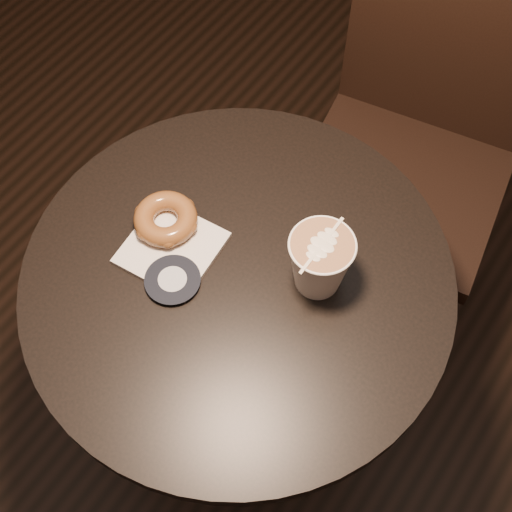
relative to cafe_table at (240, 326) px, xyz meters
The scene contains 5 objects.
cafe_table is the anchor object (origin of this frame).
chair 0.60m from the cafe_table, 85.17° to the left, with size 0.50×0.50×1.08m.
pastry_bag 0.24m from the cafe_table, 169.00° to the right, with size 0.14×0.14×0.01m, color white.
doughnut 0.27m from the cafe_table, behind, with size 0.11×0.11×0.03m, color brown.
latte_cup 0.29m from the cafe_table, 31.30° to the left, with size 0.10×0.10×0.11m, color white, non-canonical shape.
Camera 1 is at (0.33, -0.42, 1.76)m, focal length 50.00 mm.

